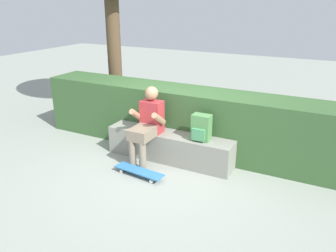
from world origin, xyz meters
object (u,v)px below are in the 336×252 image
object	(u,v)px
skateboard_near_person	(139,171)
backpack_on_bench	(201,128)
person_skater	(147,123)
bench_main	(169,147)

from	to	relation	value
skateboard_near_person	backpack_on_bench	size ratio (longest dim) A/B	2.04
person_skater	bench_main	bearing A→B (deg)	36.57
bench_main	person_skater	size ratio (longest dim) A/B	1.73
bench_main	person_skater	xyz separation A→B (m)	(-0.28, -0.21, 0.43)
bench_main	backpack_on_bench	bearing A→B (deg)	-0.99
skateboard_near_person	backpack_on_bench	world-z (taller)	backpack_on_bench
bench_main	person_skater	bearing A→B (deg)	-143.43
skateboard_near_person	bench_main	bearing A→B (deg)	77.11
person_skater	backpack_on_bench	distance (m)	0.85
skateboard_near_person	backpack_on_bench	xyz separation A→B (m)	(0.70, 0.68, 0.58)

